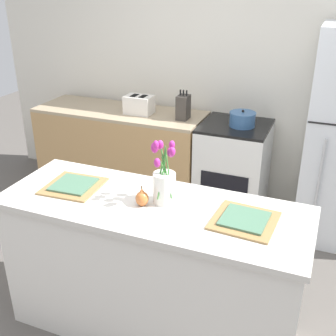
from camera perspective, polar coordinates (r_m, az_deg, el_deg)
The scene contains 12 objects.
ground_plane at distance 2.97m, azimuth -1.93°, elevation -20.49°, with size 10.00×10.00×0.00m, color #59544F.
back_wall at distance 4.07m, azimuth 9.56°, elevation 13.64°, with size 5.20×0.08×2.70m.
kitchen_island at distance 2.67m, azimuth -2.08°, elevation -13.49°, with size 1.80×0.66×0.92m.
back_counter at distance 4.33m, azimuth -6.30°, elevation 2.07°, with size 1.68×0.60×0.90m.
stove_range at distance 3.95m, azimuth 8.72°, elevation -0.38°, with size 0.60×0.61×0.90m.
flower_vase at distance 2.37m, azimuth -0.51°, elevation -1.87°, with size 0.16×0.18×0.39m.
pear_figurine at distance 2.38m, azimuth -3.53°, elevation -4.03°, with size 0.08×0.08×0.12m.
plate_setting_left at distance 2.66m, azimuth -12.68°, elevation -2.32°, with size 0.35×0.35×0.02m.
plate_setting_right at distance 2.28m, azimuth 10.32°, elevation -6.93°, with size 0.35×0.35×0.02m.
toaster at distance 4.04m, azimuth -3.94°, elevation 8.56°, with size 0.28×0.18×0.17m.
cooking_pot at distance 3.74m, azimuth 10.04°, elevation 6.53°, with size 0.23×0.23×0.15m.
knife_block at distance 3.86m, azimuth 2.08°, elevation 8.23°, with size 0.10×0.14×0.27m.
Camera 1 is at (0.87, -1.90, 2.11)m, focal length 45.00 mm.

